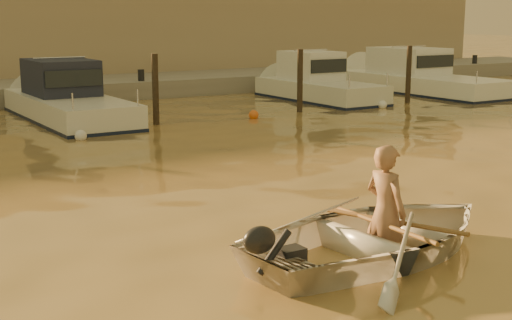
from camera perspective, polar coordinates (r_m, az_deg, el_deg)
dinghy at (r=9.36m, az=9.84°, el=-5.92°), size 4.13×3.11×0.81m
person at (r=9.35m, az=10.32°, el=-4.08°), size 0.47×0.67×1.76m
outboard_motor at (r=8.38m, az=2.71°, el=-7.89°), size 0.93×0.48×0.70m
oar_port at (r=9.50m, az=10.91°, el=-4.85°), size 0.67×2.03×0.13m
oar_starboard at (r=9.36m, az=10.08°, el=-5.07°), size 0.25×2.10×0.13m
moored_boat_2 at (r=21.81m, az=-14.78°, el=4.75°), size 2.19×7.38×1.75m
moored_boat_4 at (r=26.09m, az=5.11°, el=6.14°), size 2.04×6.37×1.75m
moored_boat_5 at (r=29.43m, az=13.09°, el=6.50°), size 2.56×8.49×1.75m
piling_2 at (r=20.37m, az=-8.04°, el=5.34°), size 0.18×0.18×2.20m
piling_3 at (r=22.85m, az=3.53°, el=6.10°), size 0.18×0.18×2.20m
piling_4 at (r=25.86m, az=12.10°, el=6.50°), size 0.18×0.18×2.20m
fender_c at (r=18.30m, az=-13.84°, el=1.89°), size 0.30×0.30×0.30m
fender_d at (r=21.48m, az=-0.19°, el=3.62°), size 0.30×0.30×0.30m
fender_e at (r=24.29m, az=10.08°, el=4.36°), size 0.30×0.30×0.30m
quay at (r=27.68m, az=-14.18°, el=5.16°), size 52.00×4.00×1.00m
waterfront_building at (r=32.81m, az=-17.41°, el=9.88°), size 46.00×7.00×4.80m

